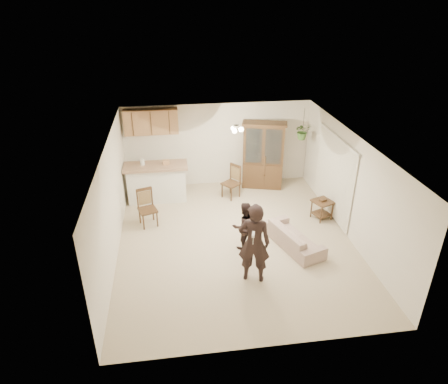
{
  "coord_description": "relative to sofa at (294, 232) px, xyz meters",
  "views": [
    {
      "loc": [
        -1.37,
        -7.93,
        5.42
      ],
      "look_at": [
        -0.21,
        0.4,
        1.12
      ],
      "focal_mm": 32.0,
      "sensor_mm": 36.0,
      "label": 1
    }
  ],
  "objects": [
    {
      "name": "vertical_blinds",
      "position": [
        1.38,
        1.31,
        0.73
      ],
      "size": [
        0.06,
        2.3,
        2.1
      ],
      "primitive_type": null,
      "color": "beige",
      "rests_on": "wall_right"
    },
    {
      "name": "upper_cabinets",
      "position": [
        -3.23,
        3.48,
        1.73
      ],
      "size": [
        1.5,
        0.34,
        0.7
      ],
      "primitive_type": "cube",
      "color": "#90603F",
      "rests_on": "wall_back"
    },
    {
      "name": "side_table",
      "position": [
        1.09,
        1.12,
        -0.1
      ],
      "size": [
        0.61,
        0.61,
        0.57
      ],
      "rotation": [
        0.0,
        0.0,
        0.37
      ],
      "color": "#311E11",
      "rests_on": "floor"
    },
    {
      "name": "chair_hutch_right",
      "position": [
        0.0,
        3.27,
        -0.07
      ],
      "size": [
        0.66,
        0.66,
        1.07
      ],
      "rotation": [
        0.0,
        0.0,
        3.81
      ],
      "color": "#311E11",
      "rests_on": "floor"
    },
    {
      "name": "chair_bar",
      "position": [
        -3.4,
        1.42,
        -0.09
      ],
      "size": [
        0.54,
        0.54,
        0.97
      ],
      "rotation": [
        0.0,
        0.0,
        0.31
      ],
      "color": "#311E11",
      "rests_on": "floor"
    },
    {
      "name": "adult",
      "position": [
        -1.19,
        -1.04,
        0.53
      ],
      "size": [
        0.75,
        0.6,
        1.8
      ],
      "primitive_type": "imported",
      "rotation": [
        0.0,
        0.0,
        2.86
      ],
      "color": "black",
      "rests_on": "floor"
    },
    {
      "name": "wall_back",
      "position": [
        -1.33,
        3.66,
        0.88
      ],
      "size": [
        5.5,
        0.02,
        2.5
      ],
      "primitive_type": "cube",
      "color": "beige",
      "rests_on": "ground"
    },
    {
      "name": "bar_top",
      "position": [
        -3.18,
        2.76,
        0.68
      ],
      "size": [
        1.75,
        0.7,
        0.08
      ],
      "primitive_type": "cube",
      "color": "#9D7B5E",
      "rests_on": "breakfast_bar"
    },
    {
      "name": "wall_front",
      "position": [
        -1.33,
        -2.84,
        0.88
      ],
      "size": [
        5.5,
        0.02,
        2.5
      ],
      "primitive_type": "cube",
      "color": "beige",
      "rests_on": "ground"
    },
    {
      "name": "chair_hutch_left",
      "position": [
        -1.09,
        2.64,
        -0.09
      ],
      "size": [
        0.61,
        0.61,
        0.97
      ],
      "rotation": [
        0.0,
        0.0,
        -0.9
      ],
      "color": "#311E11",
      "rests_on": "floor"
    },
    {
      "name": "ceiling",
      "position": [
        -1.33,
        0.41,
        2.13
      ],
      "size": [
        5.5,
        6.5,
        0.02
      ],
      "primitive_type": "cube",
      "color": "white",
      "rests_on": "wall_back"
    },
    {
      "name": "sofa",
      "position": [
        0.0,
        0.0,
        0.0
      ],
      "size": [
        1.3,
        2.01,
        0.73
      ],
      "primitive_type": "imported",
      "rotation": [
        0.0,
        0.0,
        1.9
      ],
      "color": "#C2B3A0",
      "rests_on": "floor"
    },
    {
      "name": "floor",
      "position": [
        -1.33,
        0.41,
        -0.37
      ],
      "size": [
        6.5,
        6.5,
        0.0
      ],
      "primitive_type": "plane",
      "color": "#BAAC8C",
      "rests_on": "ground"
    },
    {
      "name": "plant_cord",
      "position": [
        0.97,
        2.81,
        1.81
      ],
      "size": [
        0.01,
        0.01,
        0.65
      ],
      "primitive_type": "cylinder",
      "color": "#29241E",
      "rests_on": "ceiling"
    },
    {
      "name": "controller_adult",
      "position": [
        -1.31,
        -1.44,
        0.99
      ],
      "size": [
        0.09,
        0.16,
        0.05
      ],
      "primitive_type": "cube",
      "rotation": [
        0.0,
        0.0,
        2.86
      ],
      "color": "white",
      "rests_on": "adult"
    },
    {
      "name": "breakfast_bar",
      "position": [
        -3.18,
        2.76,
        0.13
      ],
      "size": [
        1.6,
        0.55,
        1.0
      ],
      "primitive_type": "cube",
      "color": "silver",
      "rests_on": "floor"
    },
    {
      "name": "wall_left",
      "position": [
        -4.08,
        0.41,
        0.88
      ],
      "size": [
        0.02,
        6.5,
        2.5
      ],
      "primitive_type": "cube",
      "color": "beige",
      "rests_on": "ground"
    },
    {
      "name": "controller_child",
      "position": [
        -1.12,
        -0.18,
        0.35
      ],
      "size": [
        0.05,
        0.11,
        0.03
      ],
      "primitive_type": "cube",
      "rotation": [
        0.0,
        0.0,
        3.36
      ],
      "color": "white",
      "rests_on": "child"
    },
    {
      "name": "hanging_plant",
      "position": [
        0.97,
        2.81,
        1.48
      ],
      "size": [
        0.43,
        0.37,
        0.48
      ],
      "primitive_type": "imported",
      "color": "#2E5020",
      "rests_on": "ceiling"
    },
    {
      "name": "wall_right",
      "position": [
        1.42,
        0.41,
        0.88
      ],
      "size": [
        0.02,
        6.5,
        2.5
      ],
      "primitive_type": "cube",
      "color": "beige",
      "rests_on": "ground"
    },
    {
      "name": "china_hutch",
      "position": [
        -0.03,
        3.23,
        0.63
      ],
      "size": [
        1.36,
        0.81,
        2.02
      ],
      "rotation": [
        0.0,
        0.0,
        -0.27
      ],
      "color": "#311E11",
      "rests_on": "floor"
    },
    {
      "name": "ceiling_fixture",
      "position": [
        -1.13,
        1.61,
        2.03
      ],
      "size": [
        0.36,
        0.36,
        0.2
      ],
      "primitive_type": null,
      "color": "#FCE4BD",
      "rests_on": "ceiling"
    },
    {
      "name": "child",
      "position": [
        -1.18,
        0.09,
        0.31
      ],
      "size": [
        0.75,
        0.64,
        1.35
      ],
      "primitive_type": "imported",
      "rotation": [
        0.0,
        0.0,
        3.36
      ],
      "color": "black",
      "rests_on": "floor"
    }
  ]
}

